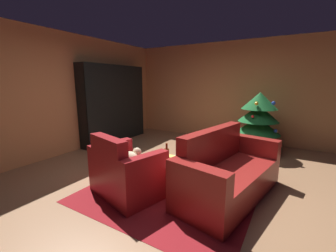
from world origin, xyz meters
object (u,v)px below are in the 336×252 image
Objects in this scene: armchair_red at (125,173)px; coffee_table at (177,165)px; bookshelf_unit at (119,104)px; bottle_on_table at (167,156)px; book_stack_on_table at (173,159)px; couch_red at (227,174)px; decorated_tree at (258,123)px.

armchair_red reaches higher than coffee_table.
bookshelf_unit is 6.53× the size of bottle_on_table.
book_stack_on_table is at bearing -138.13° from coffee_table.
bookshelf_unit is at bearing 144.96° from bottle_on_table.
couch_red is 0.74m from coffee_table.
bookshelf_unit reaches higher than bottle_on_table.
couch_red is at bearing 18.10° from book_stack_on_table.
bottle_on_table is (-0.08, -0.16, 0.17)m from coffee_table.
book_stack_on_table is at bearing -161.90° from couch_red.
bottle_on_table is at bearing -107.62° from decorated_tree.
couch_red is 9.08× the size of book_stack_on_table.
coffee_table is at bearing -107.05° from decorated_tree.
decorated_tree is at bearing 11.91° from bookshelf_unit.
bookshelf_unit reaches higher than coffee_table.
couch_red is at bearing 16.60° from coffee_table.
coffee_table is 0.10m from book_stack_on_table.
armchair_red is 3.64× the size of bottle_on_table.
bottle_on_table is at bearing -35.04° from bookshelf_unit.
couch_red is (3.44, -1.50, -0.67)m from bookshelf_unit.
armchair_red is (2.19, -2.23, -0.67)m from bookshelf_unit.
decorated_tree is at bearing 88.90° from couch_red.
armchair_red is at bearing -45.48° from bookshelf_unit.
armchair_red is 5.33× the size of book_stack_on_table.
bottle_on_table is 2.73m from decorated_tree.
decorated_tree is (1.30, 2.96, 0.37)m from armchair_red.
bookshelf_unit is 1.51× the size of decorated_tree.
bookshelf_unit is at bearing 134.52° from armchair_red.
armchair_red is 1.79× the size of coffee_table.
armchair_red is 0.76m from coffee_table.
bookshelf_unit reaches higher than decorated_tree.
coffee_table is at bearing 43.59° from armchair_red.
bookshelf_unit is 1.05× the size of couch_red.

